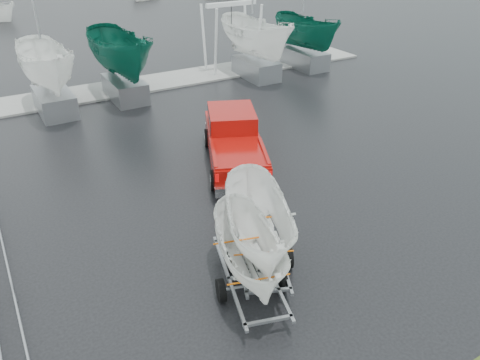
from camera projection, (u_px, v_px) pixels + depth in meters
ground_plane at (264, 181)px, 17.16m from camera, size 120.00×120.00×0.00m
dock at (142, 84)px, 26.94m from camera, size 30.00×3.00×0.12m
pickup_truck at (234, 138)px, 18.09m from camera, size 4.02×6.00×1.90m
trailer_hitched at (260, 179)px, 11.75m from camera, size 2.50×3.77×5.01m
trailer_parked at (251, 212)px, 11.03m from camera, size 2.12×3.79×4.37m
boat_hoist at (232, 27)px, 28.24m from camera, size 3.30×2.18×4.12m
keelboat_0 at (41, 37)px, 21.39m from camera, size 2.33×3.20×10.50m
keelboat_1 at (117, 22)px, 22.98m from camera, size 2.50×3.20×7.76m
keelboat_2 at (257, 10)px, 26.37m from camera, size 2.45×3.20×10.62m
keelboat_3 at (308, 12)px, 28.52m from camera, size 2.18×3.20×10.34m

